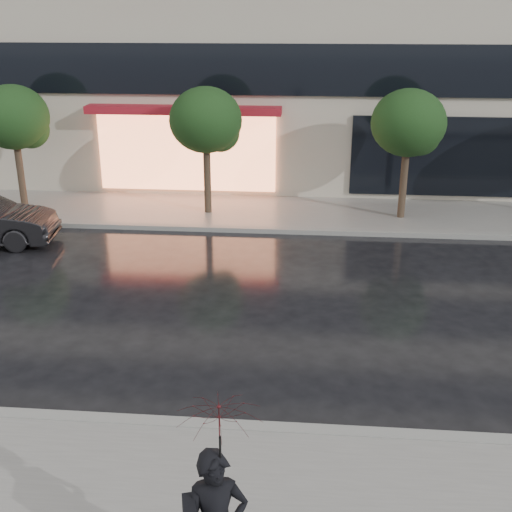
# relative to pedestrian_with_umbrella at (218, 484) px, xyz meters

# --- Properties ---
(ground) EXTENTS (120.00, 120.00, 0.00)m
(ground) POSITION_rel_pedestrian_with_umbrella_xyz_m (0.64, 4.05, -1.62)
(ground) COLOR black
(ground) RESTS_ON ground
(sidewalk_far) EXTENTS (60.00, 3.50, 0.12)m
(sidewalk_far) POSITION_rel_pedestrian_with_umbrella_xyz_m (0.64, 14.30, -1.56)
(sidewalk_far) COLOR slate
(sidewalk_far) RESTS_ON ground
(curb_near) EXTENTS (60.00, 0.25, 0.14)m
(curb_near) POSITION_rel_pedestrian_with_umbrella_xyz_m (0.64, 3.05, -1.55)
(curb_near) COLOR gray
(curb_near) RESTS_ON ground
(curb_far) EXTENTS (60.00, 0.25, 0.14)m
(curb_far) POSITION_rel_pedestrian_with_umbrella_xyz_m (0.64, 12.55, -1.55)
(curb_far) COLOR gray
(curb_far) RESTS_ON ground
(tree_far_west) EXTENTS (2.20, 2.20, 3.99)m
(tree_far_west) POSITION_rel_pedestrian_with_umbrella_xyz_m (-8.30, 14.08, 1.30)
(tree_far_west) COLOR #33261C
(tree_far_west) RESTS_ON ground
(tree_mid_west) EXTENTS (2.20, 2.20, 3.99)m
(tree_mid_west) POSITION_rel_pedestrian_with_umbrella_xyz_m (-2.30, 14.08, 1.30)
(tree_mid_west) COLOR #33261C
(tree_mid_west) RESTS_ON ground
(tree_mid_east) EXTENTS (2.20, 2.20, 3.99)m
(tree_mid_east) POSITION_rel_pedestrian_with_umbrella_xyz_m (3.70, 14.08, 1.30)
(tree_mid_east) COLOR #33261C
(tree_mid_east) RESTS_ON ground
(pedestrian_with_umbrella) EXTENTS (1.06, 1.07, 2.46)m
(pedestrian_with_umbrella) POSITION_rel_pedestrian_with_umbrella_xyz_m (0.00, 0.00, 0.00)
(pedestrian_with_umbrella) COLOR black
(pedestrian_with_umbrella) RESTS_ON sidewalk_near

